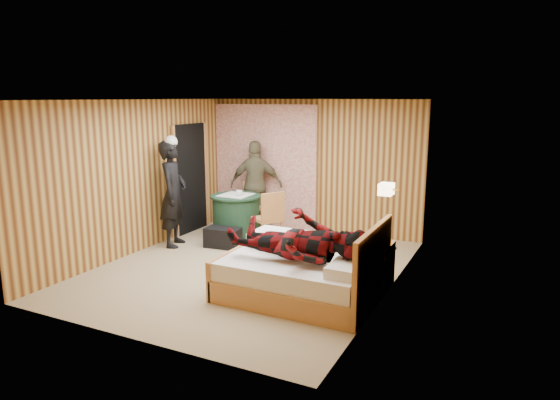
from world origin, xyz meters
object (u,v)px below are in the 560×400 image
at_px(woman_standing, 173,194).
at_px(man_on_bed, 298,229).
at_px(wall_lamp, 386,189).
at_px(nightstand, 374,265).
at_px(round_table, 236,216).
at_px(chair_near, 270,215).
at_px(duffel_bag, 223,238).
at_px(man_at_table, 256,185).
at_px(chair_far, 253,202).
at_px(bed, 303,273).

height_order(woman_standing, man_on_bed, same).
bearing_deg(wall_lamp, nightstand, -97.04).
distance_m(nightstand, round_table, 3.17).
xyz_separation_m(chair_near, duffel_bag, (-0.69, -0.42, -0.39)).
bearing_deg(chair_near, duffel_bag, -24.88).
bearing_deg(round_table, man_at_table, 90.00).
height_order(chair_near, man_at_table, man_at_table).
bearing_deg(woman_standing, man_on_bed, -133.18).
bearing_deg(chair_far, wall_lamp, -52.01).
relative_size(chair_far, woman_standing, 0.51).
xyz_separation_m(nightstand, duffel_bag, (-2.82, 0.65, -0.14)).
bearing_deg(man_at_table, chair_near, 109.33).
bearing_deg(man_at_table, chair_far, 37.55).
bearing_deg(chair_far, man_at_table, 34.17).
distance_m(chair_near, duffel_bag, 0.90).
bearing_deg(chair_far, duffel_bag, -108.34).
xyz_separation_m(wall_lamp, round_table, (-2.96, 0.90, -0.89)).
bearing_deg(chair_near, nightstand, 97.44).
distance_m(wall_lamp, duffel_bag, 3.10).
bearing_deg(chair_near, man_at_table, -106.32).
bearing_deg(round_table, nightstand, -23.22).
relative_size(woman_standing, man_on_bed, 1.03).
xyz_separation_m(wall_lamp, man_at_table, (-2.96, 1.66, -0.44)).
distance_m(duffel_bag, woman_standing, 1.13).
relative_size(round_table, chair_far, 0.98).
bearing_deg(man_at_table, man_on_bed, 106.57).
height_order(chair_far, man_on_bed, man_on_bed).
height_order(wall_lamp, man_at_table, man_at_table).
distance_m(wall_lamp, chair_near, 2.41).
bearing_deg(duffel_bag, chair_far, 90.01).
relative_size(bed, man_on_bed, 1.10).
relative_size(nightstand, man_at_table, 0.36).
xyz_separation_m(wall_lamp, nightstand, (-0.04, -0.35, -0.99)).
xyz_separation_m(bed, round_table, (-2.16, 1.92, 0.11)).
xyz_separation_m(chair_far, chair_near, (0.82, -0.89, 0.02)).
height_order(man_at_table, man_on_bed, man_on_bed).
bearing_deg(bed, man_on_bed, -84.57).
bearing_deg(nightstand, man_at_table, 145.35).
bearing_deg(man_on_bed, wall_lamp, 58.22).
bearing_deg(round_table, chair_far, 92.65).
distance_m(round_table, man_at_table, 0.89).
relative_size(nightstand, chair_near, 0.65).
distance_m(nightstand, man_at_table, 3.58).
distance_m(woman_standing, man_at_table, 1.78).
relative_size(wall_lamp, round_table, 0.28).
relative_size(wall_lamp, chair_near, 0.27).
xyz_separation_m(woman_standing, man_on_bed, (2.91, -1.29, 0.03)).
bearing_deg(woman_standing, man_at_table, -43.39).
height_order(wall_lamp, woman_standing, woman_standing).
distance_m(bed, chair_near, 2.23).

